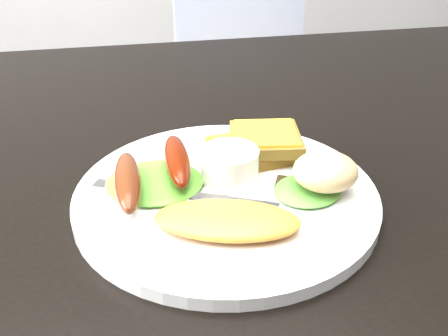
{
  "coord_description": "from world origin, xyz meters",
  "views": [
    {
      "loc": [
        -0.05,
        -0.54,
        1.03
      ],
      "look_at": [
        0.04,
        -0.12,
        0.78
      ],
      "focal_mm": 42.0,
      "sensor_mm": 36.0,
      "label": 1
    }
  ],
  "objects_px": {
    "dining_chair": "(253,89)",
    "person": "(327,43)",
    "plate": "(226,196)",
    "dining_table": "(176,159)"
  },
  "relations": [
    {
      "from": "dining_table",
      "to": "dining_chair",
      "type": "height_order",
      "value": "dining_table"
    },
    {
      "from": "dining_chair",
      "to": "plate",
      "type": "xyz_separation_m",
      "value": [
        -0.28,
        -1.01,
        0.31
      ]
    },
    {
      "from": "dining_table",
      "to": "dining_chair",
      "type": "distance_m",
      "value": 0.98
    },
    {
      "from": "dining_table",
      "to": "person",
      "type": "distance_m",
      "value": 0.58
    },
    {
      "from": "person",
      "to": "plate",
      "type": "xyz_separation_m",
      "value": [
        -0.33,
        -0.58,
        0.04
      ]
    },
    {
      "from": "dining_chair",
      "to": "person",
      "type": "xyz_separation_m",
      "value": [
        0.04,
        -0.43,
        0.26
      ]
    },
    {
      "from": "person",
      "to": "plate",
      "type": "height_order",
      "value": "person"
    },
    {
      "from": "dining_chair",
      "to": "plate",
      "type": "distance_m",
      "value": 1.1
    },
    {
      "from": "dining_chair",
      "to": "plate",
      "type": "bearing_deg",
      "value": -107.18
    },
    {
      "from": "dining_chair",
      "to": "person",
      "type": "bearing_deg",
      "value": -85.78
    }
  ]
}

